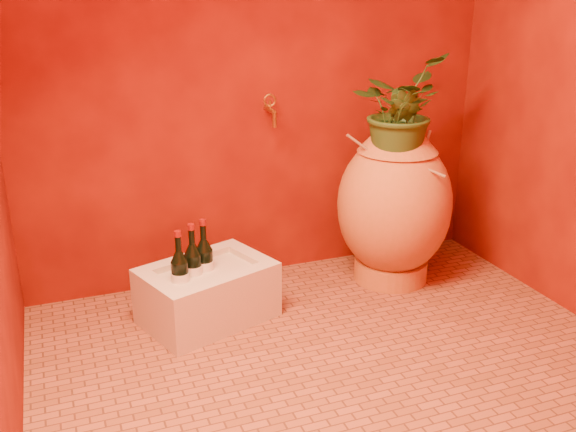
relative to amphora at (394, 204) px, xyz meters
name	(u,v)px	position (x,y,z in m)	size (l,w,h in m)	color
floor	(339,362)	(-0.61, -0.65, -0.43)	(2.50, 2.50, 0.00)	brown
wall_back	(260,39)	(-0.61, 0.35, 0.82)	(2.50, 0.02, 2.50)	#510904
amphora	(394,204)	(0.00, 0.00, 0.00)	(0.67, 0.67, 0.85)	#B76733
stone_basin	(208,294)	(-1.03, -0.09, -0.29)	(0.68, 0.59, 0.28)	beige
wine_bottle_a	(193,268)	(-1.09, -0.08, -0.15)	(0.08, 0.08, 0.34)	black
wine_bottle_b	(205,264)	(-1.03, -0.05, -0.15)	(0.08, 0.08, 0.34)	black
wine_bottle_c	(180,276)	(-1.17, -0.13, -0.15)	(0.08, 0.08, 0.34)	black
wall_tap	(271,109)	(-0.58, 0.27, 0.49)	(0.07, 0.14, 0.16)	#A48125
plant_main	(398,109)	(-0.02, -0.02, 0.51)	(0.47, 0.41, 0.53)	#274B1B
plant_side	(399,126)	(-0.05, -0.08, 0.44)	(0.20, 0.17, 0.37)	#274B1B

